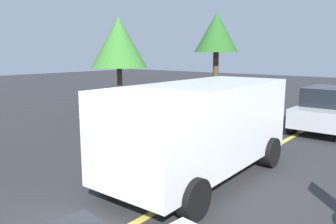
{
  "coord_description": "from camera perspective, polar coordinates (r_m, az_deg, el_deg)",
  "views": [
    {
      "loc": [
        -3.42,
        -3.83,
        2.89
      ],
      "look_at": [
        2.73,
        1.16,
        1.5
      ],
      "focal_mm": 36.13,
      "sensor_mm": 36.0,
      "label": 1
    }
  ],
  "objects": [
    {
      "name": "car_silver_behind_van",
      "position": [
        13.95,
        25.81,
        0.45
      ],
      "size": [
        4.21,
        2.11,
        1.65
      ],
      "color": "#B7BABF",
      "rests_on": "ground_plane"
    },
    {
      "name": "lane_marking_centre",
      "position": [
        8.01,
        7.83,
        -11.23
      ],
      "size": [
        28.0,
        0.16,
        0.01
      ],
      "primitive_type": "cube",
      "color": "#E0D14C"
    },
    {
      "name": "tree_centre_verge",
      "position": [
        17.95,
        8.19,
        12.98
      ],
      "size": [
        2.26,
        2.26,
        4.93
      ],
      "color": "#513823",
      "rests_on": "ground_plane"
    },
    {
      "name": "white_van",
      "position": [
        7.78,
        5.66,
        -2.12
      ],
      "size": [
        5.24,
        2.35,
        2.2
      ],
      "color": "white",
      "rests_on": "ground_plane"
    },
    {
      "name": "tree_right_verge",
      "position": [
        15.9,
        -8.31,
        11.51
      ],
      "size": [
        2.57,
        2.57,
        4.51
      ],
      "color": "#513823",
      "rests_on": "ground_plane"
    }
  ]
}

